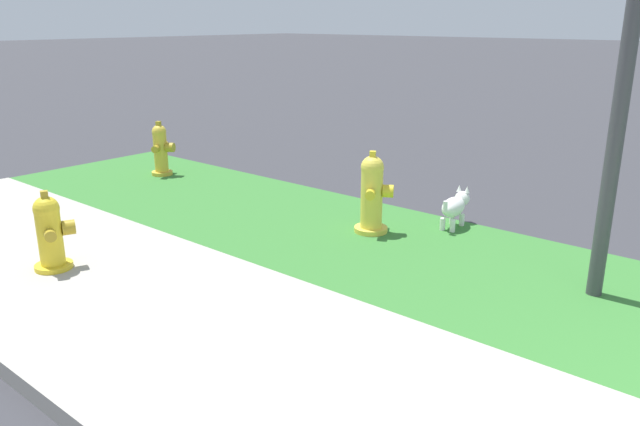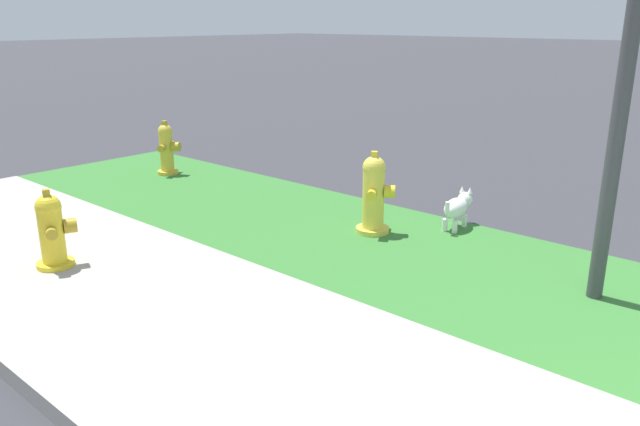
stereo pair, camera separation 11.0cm
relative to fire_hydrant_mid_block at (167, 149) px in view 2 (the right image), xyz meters
name	(u,v)px [view 2 (the right image)]	position (x,y,z in m)	size (l,w,h in m)	color
fire_hydrant_mid_block	(167,149)	(0.00, 0.00, 0.00)	(0.32, 0.35, 0.70)	gold
fire_hydrant_far_end	(374,194)	(3.39, -0.08, 0.04)	(0.36, 0.38, 0.78)	yellow
fire_hydrant_across_street	(52,231)	(1.98, -2.50, -0.02)	(0.38, 0.35, 0.66)	yellow
small_white_dog	(458,207)	(3.92, 0.56, -0.12)	(0.22, 0.52, 0.38)	white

